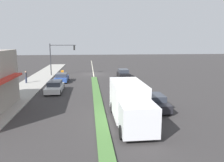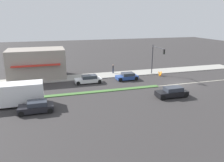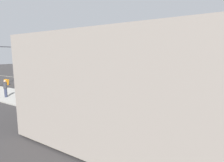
# 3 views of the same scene
# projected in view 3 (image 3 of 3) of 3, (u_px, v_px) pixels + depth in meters

# --- Properties ---
(ground_plane) EXTENTS (160.00, 160.00, 0.00)m
(ground_plane) POSITION_uv_depth(u_px,v_px,m) (134.00, 91.00, 20.93)
(ground_plane) COLOR #333030
(sidewalk_right) EXTENTS (4.00, 73.00, 0.12)m
(sidewalk_right) POSITION_uv_depth(u_px,v_px,m) (91.00, 112.00, 13.08)
(sidewalk_right) COLOR #9E9B93
(sidewalk_right) RESTS_ON ground
(median_strip) EXTENTS (0.90, 46.00, 0.10)m
(median_strip) POSITION_uv_depth(u_px,v_px,m) (223.00, 101.00, 16.26)
(median_strip) COLOR #477538
(median_strip) RESTS_ON ground
(lane_marking_center) EXTENTS (0.16, 60.00, 0.01)m
(lane_marking_center) POSITION_uv_depth(u_px,v_px,m) (39.00, 80.00, 30.26)
(lane_marking_center) COLOR beige
(lane_marking_center) RESTS_ON ground
(building_corner_store) EXTENTS (6.63, 9.84, 5.14)m
(building_corner_store) POSITION_uv_depth(u_px,v_px,m) (127.00, 87.00, 8.87)
(building_corner_store) COLOR gray
(building_corner_store) RESTS_ON sidewalk_right
(traffic_signal_main) EXTENTS (4.59, 0.34, 5.60)m
(traffic_signal_main) POSITION_uv_depth(u_px,v_px,m) (4.00, 58.00, 23.86)
(traffic_signal_main) COLOR #333338
(traffic_signal_main) RESTS_ON sidewalk_right
(pedestrian) EXTENTS (0.34, 0.34, 1.73)m
(pedestrian) POSITION_uv_depth(u_px,v_px,m) (5.00, 88.00, 17.35)
(pedestrian) COLOR #282D42
(pedestrian) RESTS_ON sidewalk_right
(warning_aframe_sign) EXTENTS (0.45, 0.53, 0.84)m
(warning_aframe_sign) POSITION_uv_depth(u_px,v_px,m) (7.00, 82.00, 25.14)
(warning_aframe_sign) COLOR orange
(warning_aframe_sign) RESTS_ON ground
(delivery_truck) EXTENTS (2.44, 7.50, 2.87)m
(delivery_truck) POSITION_uv_depth(u_px,v_px,m) (201.00, 81.00, 18.99)
(delivery_truck) COLOR silver
(delivery_truck) RESTS_ON ground
(suv_black) EXTENTS (1.81, 4.39, 1.42)m
(suv_black) POSITION_uv_depth(u_px,v_px,m) (78.00, 75.00, 32.05)
(suv_black) COLOR black
(suv_black) RESTS_ON ground
(van_white) EXTENTS (1.83, 4.44, 1.33)m
(van_white) POSITION_uv_depth(u_px,v_px,m) (83.00, 90.00, 18.54)
(van_white) COLOR silver
(van_white) RESTS_ON ground
(sedan_dark) EXTENTS (1.86, 3.95, 1.35)m
(sedan_dark) POSITION_uv_depth(u_px,v_px,m) (181.00, 83.00, 22.81)
(sedan_dark) COLOR black
(sedan_dark) RESTS_ON ground
(coupe_blue) EXTENTS (1.90, 3.81, 1.27)m
(coupe_blue) POSITION_uv_depth(u_px,v_px,m) (41.00, 84.00, 22.13)
(coupe_blue) COLOR #284793
(coupe_blue) RESTS_ON ground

